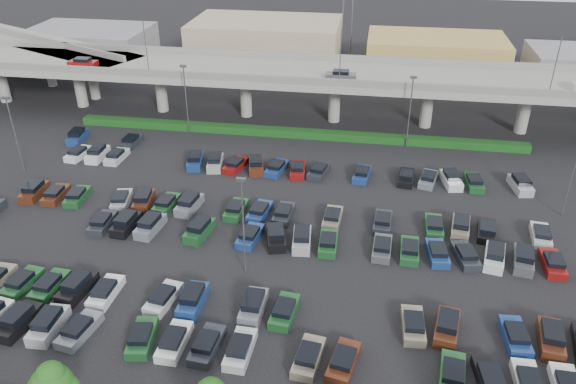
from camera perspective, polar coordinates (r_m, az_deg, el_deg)
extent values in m
plane|color=black|center=(61.44, -2.67, -3.63)|extent=(280.00, 280.00, 0.00)
cube|color=gray|center=(87.14, 1.50, 11.85)|extent=(150.00, 13.00, 1.10)
cube|color=slate|center=(80.92, 0.89, 11.25)|extent=(150.00, 0.50, 1.00)
cube|color=slate|center=(92.78, 2.05, 13.61)|extent=(150.00, 0.50, 1.00)
cylinder|color=gray|center=(107.40, -27.05, 9.90)|extent=(1.80, 1.80, 6.70)
cylinder|color=gray|center=(99.98, -20.39, 10.01)|extent=(1.80, 1.80, 6.70)
cube|color=slate|center=(99.07, -20.71, 11.72)|extent=(2.60, 9.75, 0.50)
cylinder|color=gray|center=(94.06, -12.77, 9.97)|extent=(1.80, 1.80, 6.70)
cube|color=slate|center=(93.10, -12.98, 11.80)|extent=(2.60, 9.75, 0.50)
cylinder|color=gray|center=(89.95, -4.30, 9.73)|extent=(1.80, 1.80, 6.70)
cube|color=slate|center=(88.95, -4.38, 11.64)|extent=(2.60, 9.75, 0.50)
cylinder|color=gray|center=(87.90, 4.74, 9.24)|extent=(1.80, 1.80, 6.70)
cube|color=slate|center=(86.88, 4.82, 11.19)|extent=(2.60, 9.75, 0.50)
cylinder|color=gray|center=(88.06, 13.95, 8.50)|extent=(1.80, 1.80, 6.70)
cube|color=slate|center=(87.04, 14.19, 10.44)|extent=(2.60, 9.75, 0.50)
cylinder|color=gray|center=(90.41, 22.86, 7.58)|extent=(1.80, 1.80, 6.70)
cube|color=slate|center=(89.42, 23.25, 9.45)|extent=(2.60, 9.75, 0.50)
cube|color=maroon|center=(94.67, -20.11, 12.15)|extent=(4.40, 1.82, 0.82)
cube|color=black|center=(94.50, -20.17, 12.52)|extent=(2.30, 1.60, 0.50)
cube|color=#494B50|center=(83.44, 5.39, 11.63)|extent=(4.40, 1.82, 0.82)
cube|color=black|center=(83.25, 5.41, 12.04)|extent=(2.30, 1.60, 0.50)
cylinder|color=#4F4F54|center=(85.88, -14.21, 13.90)|extent=(0.14, 0.14, 8.00)
cylinder|color=#4F4F54|center=(79.44, 5.34, 13.43)|extent=(0.14, 0.14, 8.00)
cylinder|color=#4F4F54|center=(82.55, 25.49, 11.37)|extent=(0.14, 0.14, 8.00)
cube|color=gray|center=(115.65, -24.92, 13.63)|extent=(50.93, 30.13, 1.10)
cube|color=slate|center=(115.42, -25.03, 14.13)|extent=(47.34, 22.43, 1.00)
cylinder|color=gray|center=(122.45, -26.36, 12.16)|extent=(1.60, 1.60, 6.70)
cylinder|color=gray|center=(112.49, -23.09, 11.53)|extent=(1.60, 1.60, 6.70)
cylinder|color=gray|center=(102.95, -19.22, 10.74)|extent=(1.60, 1.60, 6.70)
cube|color=#113A13|center=(82.97, 0.78, 6.00)|extent=(66.00, 1.60, 1.10)
sphere|color=#1B5015|center=(42.62, -22.97, -16.83)|extent=(2.06, 2.06, 2.06)
cube|color=black|center=(53.81, -25.69, -11.83)|extent=(2.36, 4.60, 1.05)
cube|color=black|center=(53.31, -25.88, -11.16)|extent=(1.92, 2.78, 0.65)
cube|color=#A9A9AE|center=(52.41, -23.13, -12.39)|extent=(1.87, 4.42, 1.05)
cube|color=black|center=(51.90, -23.31, -11.71)|extent=(1.63, 2.62, 0.65)
cube|color=slate|center=(51.21, -20.41, -13.05)|extent=(2.51, 4.64, 0.82)
cube|color=black|center=(50.68, -20.64, -12.66)|extent=(1.95, 2.53, 0.50)
cube|color=#1C5026|center=(49.01, -14.58, -14.16)|extent=(2.44, 4.62, 0.82)
cube|color=black|center=(48.46, -14.77, -13.77)|extent=(1.92, 2.51, 0.50)
cube|color=white|center=(48.11, -11.47, -14.70)|extent=(1.93, 4.45, 0.82)
cube|color=black|center=(47.55, -11.62, -14.31)|extent=(1.66, 2.34, 0.50)
cube|color=#252A30|center=(47.36, -8.22, -15.20)|extent=(2.20, 4.54, 0.82)
cube|color=black|center=(46.78, -8.35, -14.82)|extent=(1.80, 2.43, 0.50)
cube|color=silver|center=(46.75, -4.87, -15.68)|extent=(1.98, 4.47, 0.82)
cube|color=black|center=(46.17, -4.96, -15.30)|extent=(1.69, 2.36, 0.50)
cube|color=gray|center=(46.01, 2.09, -16.49)|extent=(2.38, 4.60, 0.82)
cube|color=black|center=(45.42, 2.07, -16.12)|extent=(1.89, 2.49, 0.50)
cube|color=#502515|center=(45.88, 5.65, -16.82)|extent=(2.64, 4.67, 0.82)
cube|color=black|center=(45.29, 5.67, -16.44)|extent=(2.02, 2.57, 0.50)
cube|color=#1C5026|center=(46.48, 16.33, -17.42)|extent=(2.39, 4.60, 0.82)
cube|color=black|center=(45.90, 16.47, -17.06)|extent=(1.89, 2.49, 0.50)
cube|color=black|center=(47.00, 19.80, -17.50)|extent=(2.33, 4.58, 0.82)
cube|color=black|center=(46.43, 19.97, -17.13)|extent=(1.86, 2.47, 0.50)
cube|color=white|center=(47.68, 23.18, -17.51)|extent=(1.85, 4.41, 0.82)
cube|color=black|center=(47.11, 23.39, -17.15)|extent=(1.62, 2.31, 0.50)
cube|color=#1C5026|center=(58.39, -25.36, -8.37)|extent=(2.29, 4.57, 0.82)
cube|color=black|center=(57.91, -25.60, -7.99)|extent=(1.85, 2.46, 0.50)
cube|color=#1C5026|center=(56.98, -23.03, -8.80)|extent=(2.15, 4.52, 0.82)
cube|color=black|center=(56.49, -23.26, -8.41)|extent=(1.77, 2.41, 0.50)
cube|color=black|center=(55.60, -20.60, -9.14)|extent=(2.40, 4.61, 1.05)
cube|color=black|center=(55.12, -20.75, -8.47)|extent=(1.94, 2.79, 0.65)
cube|color=white|center=(54.46, -18.01, -9.67)|extent=(1.93, 4.44, 0.82)
cube|color=black|center=(53.95, -18.20, -9.27)|extent=(1.66, 2.34, 0.50)
cube|color=silver|center=(52.40, -12.52, -10.53)|extent=(2.51, 4.64, 0.82)
cube|color=black|center=(51.87, -12.67, -10.13)|extent=(1.95, 2.53, 0.50)
cube|color=navy|center=(51.49, -9.63, -10.84)|extent=(1.88, 4.42, 1.05)
cube|color=black|center=(50.97, -9.70, -10.14)|extent=(1.63, 2.62, 0.65)
cube|color=slate|center=(50.22, -3.53, -11.62)|extent=(1.93, 4.45, 1.05)
cube|color=black|center=(49.69, -3.56, -10.91)|extent=(1.67, 2.64, 0.65)
cube|color=#1C5026|center=(49.87, -0.37, -12.07)|extent=(2.25, 4.56, 0.82)
cube|color=black|center=(49.31, -0.41, -11.67)|extent=(1.82, 2.45, 0.50)
cube|color=gray|center=(49.71, 12.59, -13.12)|extent=(2.01, 4.47, 0.82)
cube|color=black|center=(49.14, 12.67, -12.74)|extent=(1.70, 2.37, 0.50)
cube|color=#502515|center=(49.97, 15.82, -13.19)|extent=(2.58, 4.66, 1.05)
cube|color=black|center=(49.43, 15.95, -12.48)|extent=(2.04, 2.85, 0.65)
cube|color=navy|center=(51.16, 22.07, -13.48)|extent=(2.11, 4.51, 0.82)
cube|color=black|center=(50.61, 22.25, -13.11)|extent=(1.75, 2.40, 0.50)
cube|color=#502515|center=(51.85, 25.12, -13.43)|extent=(2.37, 4.60, 1.05)
cube|color=black|center=(51.34, 25.31, -12.75)|extent=(1.92, 2.79, 0.65)
cube|color=#252A30|center=(64.65, -18.31, -3.02)|extent=(1.95, 4.45, 0.82)
cube|color=black|center=(64.18, -18.47, -2.63)|extent=(1.67, 2.35, 0.50)
cube|color=black|center=(63.43, -16.10, -3.18)|extent=(2.13, 4.52, 1.05)
cube|color=black|center=(63.01, -16.21, -2.55)|extent=(1.78, 2.71, 0.65)
cube|color=slate|center=(62.38, -13.80, -3.43)|extent=(2.30, 4.58, 1.05)
cube|color=black|center=(61.95, -13.89, -2.79)|extent=(1.88, 2.76, 0.65)
cube|color=#1C5026|center=(60.59, -8.97, -3.93)|extent=(2.55, 4.65, 1.05)
cube|color=black|center=(60.15, -9.03, -3.28)|extent=(2.02, 2.84, 0.65)
cube|color=navy|center=(59.32, -3.87, -4.53)|extent=(2.40, 4.61, 0.82)
cube|color=black|center=(58.81, -3.93, -4.13)|extent=(1.90, 2.50, 0.50)
cube|color=black|center=(58.77, -1.25, -4.68)|extent=(2.89, 4.72, 1.05)
cube|color=black|center=(58.32, -1.26, -4.01)|extent=(2.21, 2.92, 0.65)
cube|color=#A9A9AE|center=(58.42, 1.41, -4.92)|extent=(2.22, 4.55, 1.05)
cube|color=black|center=(57.96, 1.42, -4.25)|extent=(1.83, 2.74, 0.65)
cube|color=#1C5026|center=(58.25, 4.10, -5.25)|extent=(1.94, 4.45, 0.82)
cube|color=black|center=(57.73, 4.11, -4.84)|extent=(1.66, 2.34, 0.50)
cube|color=#494B50|center=(58.18, 9.53, -5.68)|extent=(2.06, 4.49, 0.82)
cube|color=black|center=(57.66, 9.58, -5.28)|extent=(1.73, 2.39, 0.50)
cube|color=#1C5026|center=(58.34, 12.23, -5.87)|extent=(1.99, 4.47, 0.82)
cube|color=black|center=(57.82, 12.30, -5.47)|extent=(1.69, 2.36, 0.50)
cube|color=navy|center=(58.63, 14.92, -6.05)|extent=(2.28, 4.57, 0.82)
cube|color=black|center=(58.11, 15.01, -5.66)|extent=(1.84, 2.46, 0.50)
cube|color=#252A30|center=(59.04, 17.58, -6.22)|extent=(2.75, 4.69, 0.82)
cube|color=black|center=(58.53, 17.69, -5.83)|extent=(2.07, 2.60, 0.50)
cube|color=white|center=(59.52, 20.22, -6.28)|extent=(2.66, 4.67, 1.05)
cube|color=black|center=(59.07, 20.35, -5.63)|extent=(2.09, 2.87, 0.65)
cube|color=#494B50|center=(60.18, 22.78, -6.42)|extent=(2.56, 4.65, 1.05)
cube|color=black|center=(59.73, 22.93, -5.77)|extent=(2.03, 2.84, 0.65)
cube|color=maroon|center=(61.02, 25.27, -6.62)|extent=(1.84, 4.41, 0.82)
cube|color=black|center=(60.52, 25.44, -6.25)|extent=(1.61, 2.31, 0.50)
cube|color=#502515|center=(73.61, -24.35, -0.02)|extent=(2.04, 4.49, 1.05)
cube|color=black|center=(73.25, -24.48, 0.54)|extent=(1.73, 2.68, 0.65)
cube|color=#502515|center=(72.23, -22.49, -0.27)|extent=(2.06, 4.49, 0.82)
cube|color=black|center=(71.80, -22.66, 0.09)|extent=(1.73, 2.39, 0.50)
cube|color=#1C5026|center=(70.88, -20.58, -0.45)|extent=(2.19, 4.54, 0.82)
cube|color=black|center=(70.44, -20.74, -0.08)|extent=(1.79, 2.43, 0.50)
cube|color=#A9A9AE|center=(68.43, -16.55, -0.82)|extent=(2.66, 4.67, 0.82)
cube|color=black|center=(67.98, -16.69, -0.45)|extent=(2.03, 2.57, 0.50)
cube|color=#502515|center=(67.29, -14.44, -0.93)|extent=(2.48, 4.63, 1.05)
cube|color=black|center=(66.89, -14.52, -0.33)|extent=(1.98, 2.82, 0.65)
cube|color=#1C5026|center=(66.35, -12.24, -1.22)|extent=(2.21, 4.55, 0.82)
cube|color=black|center=(65.88, -12.35, -0.83)|extent=(1.80, 2.43, 0.50)
cube|color=slate|center=(65.40, -9.99, -1.34)|extent=(2.41, 4.61, 1.05)
cube|color=black|center=(64.99, -10.05, -0.71)|extent=(1.94, 2.79, 0.65)
cube|color=#1C5026|center=(63.99, -5.30, -1.84)|extent=(2.07, 4.50, 0.82)
cube|color=black|center=(63.51, -5.37, -1.44)|extent=(1.73, 2.39, 0.50)
cube|color=navy|center=(63.43, -2.89, -2.05)|extent=(2.44, 4.62, 0.82)
cube|color=black|center=(62.94, -2.94, -1.65)|extent=(1.92, 2.51, 0.50)
cube|color=#252A30|center=(62.98, -0.44, -2.26)|extent=(2.10, 4.51, 0.82)
cube|color=black|center=(62.48, -0.47, -1.86)|extent=(1.74, 2.40, 0.50)
cube|color=gray|center=(62.43, 4.55, -2.67)|extent=(2.06, 4.50, 0.82)
cube|color=black|center=(61.93, 4.56, -2.27)|extent=(1.73, 2.39, 0.50)
cube|color=#252A30|center=(62.36, 9.59, -3.07)|extent=(2.11, 4.51, 0.82)
cube|color=black|center=(61.86, 9.64, -2.67)|extent=(1.75, 2.40, 0.50)
cube|color=#1C5026|center=(62.78, 14.61, -3.44)|extent=(1.85, 4.41, 0.82)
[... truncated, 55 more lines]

